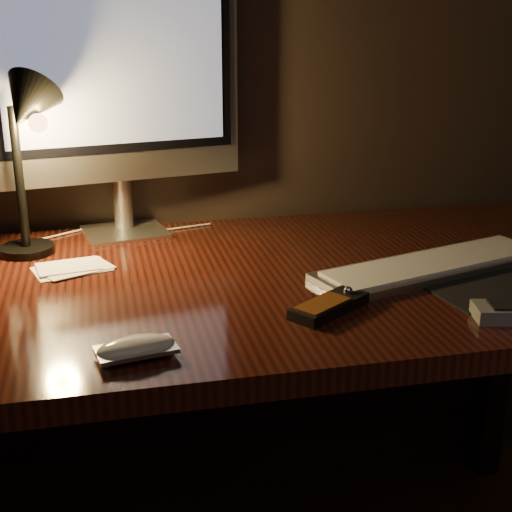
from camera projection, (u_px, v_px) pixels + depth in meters
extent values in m
cube|color=#3A140D|center=(241.00, 286.00, 1.29)|extent=(1.60, 0.75, 0.04)
cube|color=black|center=(496.00, 353.00, 1.87)|extent=(0.06, 0.06, 0.71)
cube|color=black|center=(213.00, 343.00, 1.70)|extent=(1.48, 0.02, 0.51)
cube|color=silver|center=(125.00, 232.00, 1.53)|extent=(0.19, 0.18, 0.01)
cylinder|color=silver|center=(123.00, 202.00, 1.54)|extent=(0.05, 0.05, 0.11)
cube|color=silver|center=(116.00, 77.00, 1.43)|extent=(0.51, 0.13, 0.42)
cube|color=black|center=(115.00, 63.00, 1.40)|extent=(0.48, 0.09, 0.35)
cube|color=#8994BB|center=(115.00, 63.00, 1.40)|extent=(0.44, 0.08, 0.32)
cube|color=silver|center=(435.00, 264.00, 1.31)|extent=(0.50, 0.26, 0.02)
cube|color=black|center=(491.00, 286.00, 1.23)|extent=(0.25, 0.21, 0.00)
ellipsoid|color=white|center=(136.00, 350.00, 0.97)|extent=(0.12, 0.08, 0.02)
cube|color=black|center=(329.00, 306.00, 1.13)|extent=(0.15, 0.13, 0.02)
cube|color=brown|center=(329.00, 301.00, 1.12)|extent=(0.10, 0.09, 0.00)
sphere|color=silver|center=(329.00, 300.00, 1.12)|extent=(0.02, 0.02, 0.02)
cube|color=white|center=(72.00, 268.00, 1.31)|extent=(0.15, 0.12, 0.01)
cylinder|color=black|center=(27.00, 249.00, 1.40)|extent=(0.12, 0.12, 0.02)
cylinder|color=black|center=(19.00, 178.00, 1.36)|extent=(0.02, 0.02, 0.27)
cone|color=black|center=(26.00, 106.00, 1.28)|extent=(0.17, 0.17, 0.14)
sphere|color=#FFB266|center=(38.00, 123.00, 1.28)|extent=(0.03, 0.03, 0.03)
cylinder|color=white|center=(98.00, 237.00, 1.50)|extent=(0.47, 0.19, 0.00)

